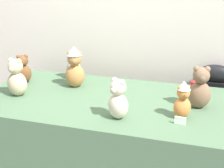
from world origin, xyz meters
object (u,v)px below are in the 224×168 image
object	(u,v)px
teddy_bear_mocha	(200,89)
teddy_bear_ginger	(183,100)
display_table	(112,147)
instrument_case	(211,116)
teddy_bear_ash	(74,66)
teddy_bear_cream	(118,100)
teddy_bear_chestnut	(23,70)
teddy_bear_sand	(17,78)
party_cup_red	(196,89)
teddy_bear_caramel	(75,67)

from	to	relation	value
teddy_bear_mocha	teddy_bear_ginger	bearing A→B (deg)	-128.04
display_table	instrument_case	distance (m)	0.94
teddy_bear_ash	teddy_bear_cream	bearing A→B (deg)	-81.13
teddy_bear_chestnut	teddy_bear_sand	world-z (taller)	teddy_bear_sand
teddy_bear_ash	party_cup_red	bearing A→B (deg)	-38.73
display_table	teddy_bear_chestnut	bearing A→B (deg)	169.96
teddy_bear_ginger	teddy_bear_caramel	distance (m)	0.92
teddy_bear_caramel	teddy_bear_sand	bearing A→B (deg)	-161.70
instrument_case	teddy_bear_ginger	world-z (taller)	teddy_bear_ginger
teddy_bear_ash	party_cup_red	world-z (taller)	teddy_bear_ash
teddy_bear_ginger	instrument_case	bearing A→B (deg)	41.30
display_table	teddy_bear_caramel	xyz separation A→B (m)	(-0.36, 0.17, 0.56)
party_cup_red	display_table	bearing A→B (deg)	-156.15
display_table	teddy_bear_ginger	size ratio (longest dim) A/B	7.87
teddy_bear_ginger	teddy_bear_sand	world-z (taller)	teddy_bear_sand
instrument_case	teddy_bear_cream	size ratio (longest dim) A/B	3.56
teddy_bear_mocha	party_cup_red	xyz separation A→B (m)	(-0.03, 0.21, -0.08)
teddy_bear_chestnut	teddy_bear_ginger	size ratio (longest dim) A/B	0.97
teddy_bear_ginger	teddy_bear_ash	bearing A→B (deg)	118.82
teddy_bear_chestnut	teddy_bear_cream	size ratio (longest dim) A/B	0.90
party_cup_red	teddy_bear_sand	bearing A→B (deg)	-163.66
teddy_bear_chestnut	teddy_bear_ginger	distance (m)	1.33
teddy_bear_mocha	teddy_bear_ginger	size ratio (longest dim) A/B	1.19
teddy_bear_sand	teddy_bear_caramel	size ratio (longest dim) A/B	0.86
teddy_bear_chestnut	teddy_bear_cream	world-z (taller)	teddy_bear_cream
instrument_case	party_cup_red	bearing A→B (deg)	-109.16
teddy_bear_chestnut	teddy_bear_caramel	xyz separation A→B (m)	(0.44, 0.03, 0.05)
instrument_case	teddy_bear_ginger	bearing A→B (deg)	-102.38
teddy_bear_ash	teddy_bear_ginger	bearing A→B (deg)	-61.21
instrument_case	teddy_bear_mocha	world-z (taller)	teddy_bear_mocha
teddy_bear_caramel	party_cup_red	bearing A→B (deg)	-17.54
instrument_case	teddy_bear_sand	size ratio (longest dim) A/B	3.29
teddy_bear_chestnut	teddy_bear_mocha	distance (m)	1.40
teddy_bear_chestnut	teddy_bear_ginger	bearing A→B (deg)	-46.56
teddy_bear_mocha	teddy_bear_sand	bearing A→B (deg)	175.39
display_table	party_cup_red	bearing A→B (deg)	23.85
teddy_bear_cream	teddy_bear_sand	bearing A→B (deg)	-165.14
teddy_bear_caramel	teddy_bear_ginger	bearing A→B (deg)	-43.19
teddy_bear_chestnut	teddy_bear_sand	size ratio (longest dim) A/B	0.84
display_table	teddy_bear_cream	xyz separation A→B (m)	(0.12, -0.27, 0.52)
display_table	teddy_bear_ginger	xyz separation A→B (m)	(0.50, -0.15, 0.52)
teddy_bear_mocha	party_cup_red	size ratio (longest dim) A/B	2.66
display_table	instrument_case	xyz separation A→B (m)	(0.71, 0.60, 0.08)
teddy_bear_chestnut	teddy_bear_sand	distance (m)	0.28
teddy_bear_chestnut	teddy_bear_caramel	world-z (taller)	teddy_bear_caramel
teddy_bear_chestnut	teddy_bear_mocha	world-z (taller)	teddy_bear_mocha
teddy_bear_chestnut	teddy_bear_caramel	size ratio (longest dim) A/B	0.72
teddy_bear_caramel	teddy_bear_cream	bearing A→B (deg)	-65.53
teddy_bear_chestnut	teddy_bear_caramel	distance (m)	0.45
teddy_bear_mocha	teddy_bear_caramel	size ratio (longest dim) A/B	0.88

